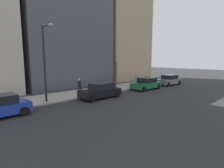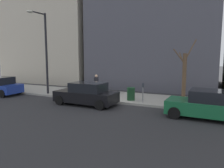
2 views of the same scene
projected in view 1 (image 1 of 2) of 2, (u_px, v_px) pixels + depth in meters
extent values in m
plane|color=#2B2B2D|center=(100.00, 95.00, 18.92)|extent=(120.00, 120.00, 0.00)
cube|color=#9E9B93|center=(89.00, 92.00, 20.36)|extent=(4.00, 36.00, 0.15)
cube|color=slate|center=(169.00, 81.00, 26.39)|extent=(1.92, 4.25, 0.70)
cube|color=black|center=(170.00, 77.00, 26.43)|extent=(1.66, 2.25, 0.60)
cylinder|color=black|center=(168.00, 84.00, 24.78)|extent=(0.24, 0.65, 0.64)
cylinder|color=black|center=(158.00, 83.00, 26.05)|extent=(0.24, 0.65, 0.64)
cylinder|color=black|center=(179.00, 82.00, 26.80)|extent=(0.24, 0.65, 0.64)
cylinder|color=black|center=(169.00, 81.00, 28.07)|extent=(0.24, 0.65, 0.64)
cube|color=#196038|center=(146.00, 85.00, 22.44)|extent=(1.94, 4.26, 0.70)
cube|color=black|center=(147.00, 80.00, 22.48)|extent=(1.67, 2.25, 0.60)
cylinder|color=black|center=(143.00, 89.00, 20.84)|extent=(0.24, 0.65, 0.64)
cylinder|color=black|center=(133.00, 87.00, 22.10)|extent=(0.24, 0.65, 0.64)
cylinder|color=black|center=(158.00, 87.00, 22.85)|extent=(0.24, 0.65, 0.64)
cylinder|color=black|center=(148.00, 85.00, 24.12)|extent=(0.24, 0.65, 0.64)
cube|color=black|center=(100.00, 93.00, 17.41)|extent=(1.88, 4.23, 0.70)
cube|color=black|center=(102.00, 86.00, 17.45)|extent=(1.64, 2.23, 0.60)
cylinder|color=black|center=(92.00, 99.00, 15.80)|extent=(0.23, 0.64, 0.64)
cylinder|color=black|center=(82.00, 96.00, 17.05)|extent=(0.23, 0.64, 0.64)
cylinder|color=black|center=(117.00, 94.00, 17.85)|extent=(0.23, 0.64, 0.64)
cylinder|color=black|center=(107.00, 92.00, 19.10)|extent=(0.23, 0.64, 0.64)
cylinder|color=black|center=(24.00, 111.00, 12.04)|extent=(0.24, 0.65, 0.64)
cylinder|color=black|center=(16.00, 107.00, 13.22)|extent=(0.24, 0.65, 0.64)
cylinder|color=slate|center=(114.00, 86.00, 20.90)|extent=(0.07, 0.07, 1.05)
cube|color=#2D333D|center=(114.00, 81.00, 20.80)|extent=(0.14, 0.10, 0.30)
cube|color=#A8A399|center=(137.00, 84.00, 25.24)|extent=(0.83, 0.61, 0.18)
cube|color=#939399|center=(138.00, 80.00, 25.14)|extent=(0.75, 0.55, 1.25)
cylinder|color=black|center=(44.00, 65.00, 15.01)|extent=(0.18, 0.18, 6.50)
cylinder|color=black|center=(46.00, 26.00, 13.99)|extent=(1.60, 0.10, 0.10)
ellipsoid|color=beige|center=(51.00, 25.00, 13.41)|extent=(0.56, 0.32, 0.20)
cylinder|color=brown|center=(116.00, 74.00, 23.87)|extent=(0.28, 0.28, 3.30)
cylinder|color=brown|center=(116.00, 61.00, 24.06)|extent=(0.74, 0.71, 1.54)
cylinder|color=brown|center=(115.00, 64.00, 23.31)|extent=(0.35, 0.83, 1.10)
cylinder|color=brown|center=(113.00, 66.00, 23.84)|extent=(0.86, 0.58, 1.08)
cylinder|color=#14381E|center=(106.00, 87.00, 20.55)|extent=(0.56, 0.56, 0.90)
cylinder|color=#1E1E2D|center=(79.00, 90.00, 18.82)|extent=(0.16, 0.16, 0.82)
cylinder|color=#1E1E2D|center=(81.00, 90.00, 18.95)|extent=(0.16, 0.16, 0.82)
cylinder|color=black|center=(80.00, 83.00, 18.78)|extent=(0.36, 0.36, 0.62)
sphere|color=tan|center=(79.00, 80.00, 18.72)|extent=(0.22, 0.22, 0.22)
cube|color=tan|center=(117.00, 17.00, 33.26)|extent=(9.72, 9.72, 23.73)
cube|color=#4C4C56|center=(56.00, 22.00, 26.71)|extent=(12.41, 12.41, 19.10)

